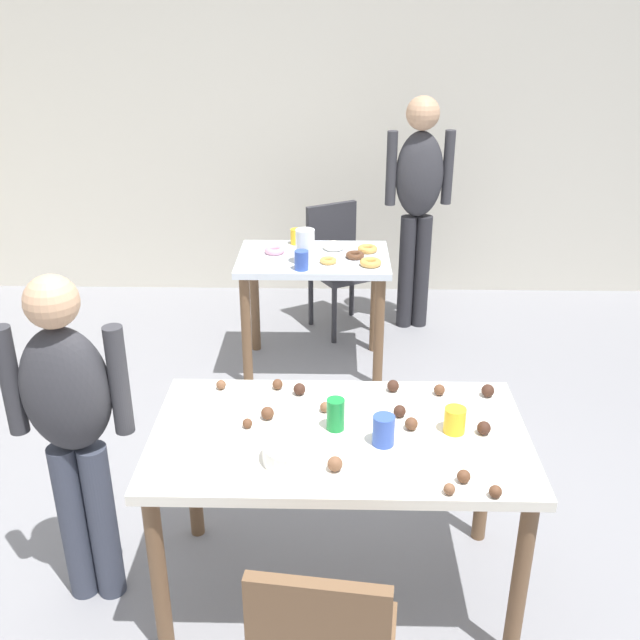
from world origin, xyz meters
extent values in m
plane|color=gray|center=(0.00, 0.00, 0.00)|extent=(6.40, 6.40, 0.00)
cube|color=beige|center=(0.00, 3.20, 1.30)|extent=(6.40, 0.10, 2.60)
cube|color=silver|center=(0.11, -0.09, 0.73)|extent=(1.37, 0.76, 0.04)
cylinder|color=brown|center=(-0.52, -0.41, 0.35)|extent=(0.06, 0.06, 0.71)
cylinder|color=brown|center=(0.73, -0.41, 0.35)|extent=(0.06, 0.06, 0.71)
cylinder|color=brown|center=(-0.52, 0.23, 0.35)|extent=(0.06, 0.06, 0.71)
cylinder|color=brown|center=(0.73, 0.23, 0.35)|extent=(0.06, 0.06, 0.71)
cube|color=silver|center=(-0.04, 1.82, 0.73)|extent=(0.91, 0.60, 0.04)
cylinder|color=brown|center=(-0.44, 1.58, 0.35)|extent=(0.06, 0.06, 0.71)
cylinder|color=brown|center=(0.35, 1.58, 0.35)|extent=(0.06, 0.06, 0.71)
cylinder|color=brown|center=(-0.44, 2.06, 0.35)|extent=(0.06, 0.06, 0.71)
cylinder|color=brown|center=(0.35, 2.06, 0.35)|extent=(0.06, 0.06, 0.71)
cube|color=#2D2D33|center=(0.15, 2.40, 0.43)|extent=(0.55, 0.55, 0.04)
cube|color=#2D2D33|center=(0.06, 2.56, 0.66)|extent=(0.35, 0.22, 0.42)
cylinder|color=#2D2D33|center=(0.38, 2.34, 0.21)|extent=(0.04, 0.04, 0.41)
cylinder|color=#2D2D33|center=(0.09, 2.17, 0.21)|extent=(0.04, 0.04, 0.41)
cylinder|color=#2D2D33|center=(0.21, 2.63, 0.21)|extent=(0.04, 0.04, 0.41)
cylinder|color=#2D2D33|center=(-0.08, 2.47, 0.21)|extent=(0.04, 0.04, 0.41)
cylinder|color=#383D4C|center=(-0.91, -0.12, 0.34)|extent=(0.11, 0.11, 0.69)
cylinder|color=#383D4C|center=(-0.80, -0.12, 0.34)|extent=(0.11, 0.11, 0.69)
ellipsoid|color=#333338|center=(-0.86, -0.12, 0.93)|extent=(0.33, 0.21, 0.49)
sphere|color=tan|center=(-0.86, -0.12, 1.27)|extent=(0.19, 0.19, 0.19)
cylinder|color=#333338|center=(-1.05, -0.12, 0.97)|extent=(0.07, 0.07, 0.42)
cylinder|color=#333338|center=(-0.67, -0.11, 0.97)|extent=(0.07, 0.07, 0.42)
cylinder|color=#28282D|center=(0.70, 2.48, 0.40)|extent=(0.11, 0.11, 0.81)
cylinder|color=#28282D|center=(0.59, 2.47, 0.40)|extent=(0.11, 0.11, 0.81)
ellipsoid|color=#333338|center=(0.64, 2.47, 1.10)|extent=(0.34, 0.23, 0.57)
sphere|color=tan|center=(0.64, 2.47, 1.49)|extent=(0.22, 0.22, 0.22)
cylinder|color=#333338|center=(0.83, 2.49, 1.14)|extent=(0.08, 0.08, 0.49)
cylinder|color=#333338|center=(0.45, 2.45, 1.14)|extent=(0.08, 0.08, 0.49)
cylinder|color=white|center=(-0.05, -0.26, 0.78)|extent=(0.21, 0.21, 0.07)
cylinder|color=#198438|center=(0.09, -0.06, 0.81)|extent=(0.07, 0.07, 0.12)
cube|color=silver|center=(-0.35, 0.05, 0.75)|extent=(0.17, 0.02, 0.01)
cylinder|color=yellow|center=(0.53, -0.07, 0.80)|extent=(0.08, 0.08, 0.10)
cylinder|color=#3351B2|center=(0.26, -0.16, 0.81)|extent=(0.08, 0.08, 0.11)
sphere|color=#3D2319|center=(0.63, -0.08, 0.77)|extent=(0.05, 0.05, 0.05)
sphere|color=brown|center=(-0.16, 0.00, 0.77)|extent=(0.05, 0.05, 0.05)
sphere|color=#3D2319|center=(0.34, 0.03, 0.77)|extent=(0.05, 0.05, 0.05)
sphere|color=brown|center=(0.46, -0.43, 0.77)|extent=(0.04, 0.04, 0.04)
sphere|color=brown|center=(-0.23, -0.06, 0.77)|extent=(0.04, 0.04, 0.04)
sphere|color=brown|center=(0.09, -0.31, 0.78)|extent=(0.05, 0.05, 0.05)
sphere|color=brown|center=(0.51, 0.19, 0.77)|extent=(0.04, 0.04, 0.04)
sphere|color=brown|center=(-0.14, 0.22, 0.77)|extent=(0.04, 0.04, 0.04)
sphere|color=#3D2319|center=(0.70, 0.18, 0.78)|extent=(0.05, 0.05, 0.05)
sphere|color=brown|center=(0.60, -0.44, 0.77)|extent=(0.04, 0.04, 0.04)
sphere|color=#3D2319|center=(-0.05, 0.18, 0.77)|extent=(0.05, 0.05, 0.05)
sphere|color=brown|center=(0.05, 0.06, 0.77)|extent=(0.04, 0.04, 0.04)
sphere|color=brown|center=(-0.37, 0.22, 0.77)|extent=(0.04, 0.04, 0.04)
sphere|color=#3D2319|center=(0.32, 0.22, 0.77)|extent=(0.05, 0.05, 0.05)
sphere|color=brown|center=(0.37, -0.06, 0.77)|extent=(0.05, 0.05, 0.05)
sphere|color=brown|center=(0.51, -0.37, 0.77)|extent=(0.04, 0.04, 0.04)
cylinder|color=white|center=(-0.09, 1.69, 0.85)|extent=(0.11, 0.11, 0.21)
cylinder|color=yellow|center=(-0.16, 2.05, 0.80)|extent=(0.07, 0.07, 0.10)
cylinder|color=#3351B2|center=(-0.10, 1.59, 0.81)|extent=(0.08, 0.08, 0.11)
torus|color=pink|center=(-0.28, 1.87, 0.77)|extent=(0.12, 0.12, 0.04)
torus|color=white|center=(0.08, 1.95, 0.77)|extent=(0.13, 0.13, 0.04)
torus|color=brown|center=(0.21, 1.80, 0.77)|extent=(0.11, 0.11, 0.03)
torus|color=gold|center=(0.29, 1.91, 0.77)|extent=(0.12, 0.12, 0.04)
torus|color=gold|center=(0.05, 1.70, 0.76)|extent=(0.10, 0.10, 0.03)
torus|color=gold|center=(0.29, 1.67, 0.77)|extent=(0.13, 0.13, 0.04)
camera|label=1|loc=(0.09, -2.32, 2.22)|focal=40.76mm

